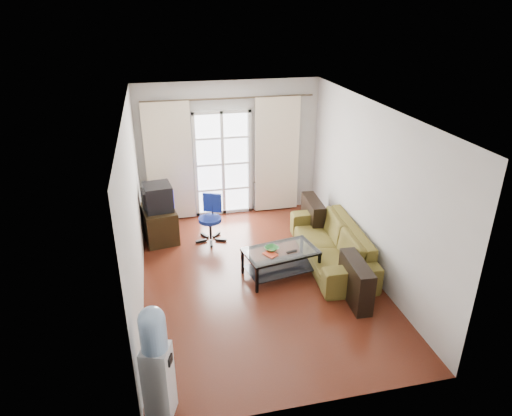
{
  "coord_description": "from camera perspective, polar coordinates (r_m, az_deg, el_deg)",
  "views": [
    {
      "loc": [
        -1.39,
        -6.05,
        4.05
      ],
      "look_at": [
        0.04,
        0.35,
        1.06
      ],
      "focal_mm": 32.0,
      "sensor_mm": 36.0,
      "label": 1
    }
  ],
  "objects": [
    {
      "name": "crt_tv",
      "position": [
        8.34,
        -12.3,
        1.33
      ],
      "size": [
        0.57,
        0.57,
        0.47
      ],
      "rotation": [
        0.0,
        0.0,
        0.14
      ],
      "color": "black",
      "rests_on": "tv_stand"
    },
    {
      "name": "french_door",
      "position": [
        9.18,
        -4.17,
        5.5
      ],
      "size": [
        1.16,
        0.06,
        2.15
      ],
      "color": "white",
      "rests_on": "wall_back"
    },
    {
      "name": "wall_left",
      "position": [
        6.64,
        -15.03,
        -0.41
      ],
      "size": [
        0.02,
        5.2,
        2.7
      ],
      "primitive_type": "cube",
      "color": "beige",
      "rests_on": "floor"
    },
    {
      "name": "curtain_right",
      "position": [
        9.29,
        2.63,
        6.59
      ],
      "size": [
        0.9,
        0.07,
        2.35
      ],
      "primitive_type": "cube",
      "color": "#F6E7C6",
      "rests_on": "curtain_rod"
    },
    {
      "name": "tv_stand",
      "position": [
        8.6,
        -11.99,
        -1.91
      ],
      "size": [
        0.69,
        0.92,
        0.61
      ],
      "primitive_type": "cube",
      "rotation": [
        0.0,
        0.0,
        0.17
      ],
      "color": "black",
      "rests_on": "floor"
    },
    {
      "name": "curtain_rod",
      "position": [
        8.82,
        -3.4,
        13.52
      ],
      "size": [
        3.3,
        0.04,
        0.04
      ],
      "primitive_type": "cylinder",
      "rotation": [
        0.0,
        1.57,
        0.0
      ],
      "color": "#4C3F2D",
      "rests_on": "wall_back"
    },
    {
      "name": "book",
      "position": [
        7.05,
        1.33,
        -6.03
      ],
      "size": [
        0.34,
        0.35,
        0.02
      ],
      "primitive_type": "imported",
      "rotation": [
        0.0,
        0.0,
        0.51
      ],
      "color": "#B61628",
      "rests_on": "coffee_table"
    },
    {
      "name": "ceiling",
      "position": [
        6.35,
        0.33,
        12.21
      ],
      "size": [
        5.2,
        5.2,
        0.0
      ],
      "primitive_type": "plane",
      "rotation": [
        3.14,
        0.0,
        0.0
      ],
      "color": "white",
      "rests_on": "wall_back"
    },
    {
      "name": "wall_front",
      "position": [
        4.59,
        7.7,
        -11.75
      ],
      "size": [
        3.6,
        0.02,
        2.7
      ],
      "primitive_type": "cube",
      "color": "beige",
      "rests_on": "floor"
    },
    {
      "name": "radiator",
      "position": [
        9.58,
        1.63,
        1.61
      ],
      "size": [
        0.64,
        0.12,
        0.64
      ],
      "primitive_type": "cube",
      "color": "gray",
      "rests_on": "floor"
    },
    {
      "name": "remote",
      "position": [
        7.19,
        4.49,
        -5.46
      ],
      "size": [
        0.18,
        0.09,
        0.02
      ],
      "primitive_type": "cube",
      "rotation": [
        0.0,
        0.0,
        0.25
      ],
      "color": "black",
      "rests_on": "coffee_table"
    },
    {
      "name": "bowl",
      "position": [
        7.22,
        1.96,
        -5.1
      ],
      "size": [
        0.38,
        0.38,
        0.05
      ],
      "primitive_type": "imported",
      "rotation": [
        0.0,
        0.0,
        0.43
      ],
      "color": "green",
      "rests_on": "coffee_table"
    },
    {
      "name": "coffee_table",
      "position": [
        7.32,
        3.09,
        -6.41
      ],
      "size": [
        1.24,
        0.85,
        0.46
      ],
      "rotation": [
        0.0,
        0.0,
        0.19
      ],
      "color": "silver",
      "rests_on": "floor"
    },
    {
      "name": "water_cooler",
      "position": [
        4.98,
        -12.36,
        -18.18
      ],
      "size": [
        0.35,
        0.35,
        1.37
      ],
      "rotation": [
        0.0,
        0.0,
        -0.32
      ],
      "color": "white",
      "rests_on": "floor"
    },
    {
      "name": "wall_right",
      "position": [
        7.35,
        14.13,
        2.16
      ],
      "size": [
        0.02,
        5.2,
        2.7
      ],
      "primitive_type": "cube",
      "color": "beige",
      "rests_on": "floor"
    },
    {
      "name": "sofa",
      "position": [
        7.78,
        9.39,
        -4.44
      ],
      "size": [
        2.35,
        1.13,
        0.66
      ],
      "primitive_type": "imported",
      "rotation": [
        0.0,
        0.0,
        -1.63
      ],
      "color": "brown",
      "rests_on": "floor"
    },
    {
      "name": "wall_back",
      "position": [
        9.17,
        -3.35,
        7.3
      ],
      "size": [
        3.6,
        0.02,
        2.7
      ],
      "primitive_type": "cube",
      "color": "beige",
      "rests_on": "floor"
    },
    {
      "name": "task_chair",
      "position": [
        8.43,
        -5.67,
        -2.42
      ],
      "size": [
        0.77,
        0.77,
        0.86
      ],
      "rotation": [
        0.0,
        0.0,
        -0.4
      ],
      "color": "black",
      "rests_on": "floor"
    },
    {
      "name": "floor",
      "position": [
        7.41,
        0.28,
        -8.65
      ],
      "size": [
        5.2,
        5.2,
        0.0
      ],
      "primitive_type": "plane",
      "color": "#582414",
      "rests_on": "ground"
    },
    {
      "name": "curtain_left",
      "position": [
        8.99,
        -10.79,
        5.56
      ],
      "size": [
        0.9,
        0.07,
        2.35
      ],
      "primitive_type": "cube",
      "color": "#F6E7C6",
      "rests_on": "curtain_rod"
    }
  ]
}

